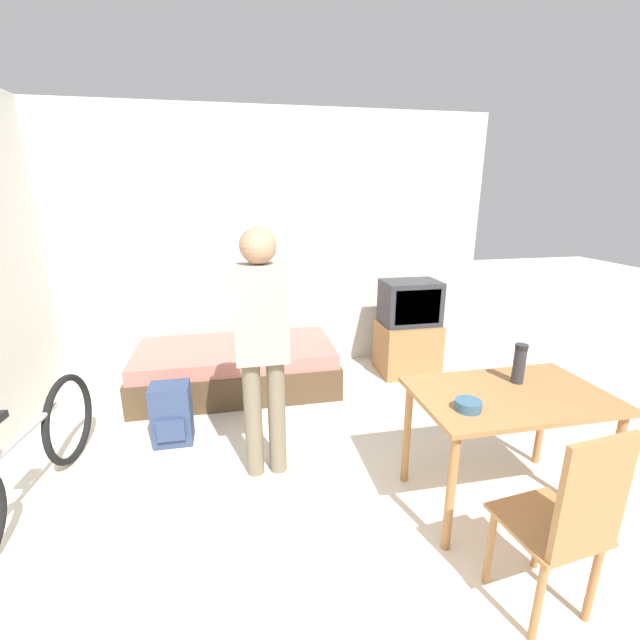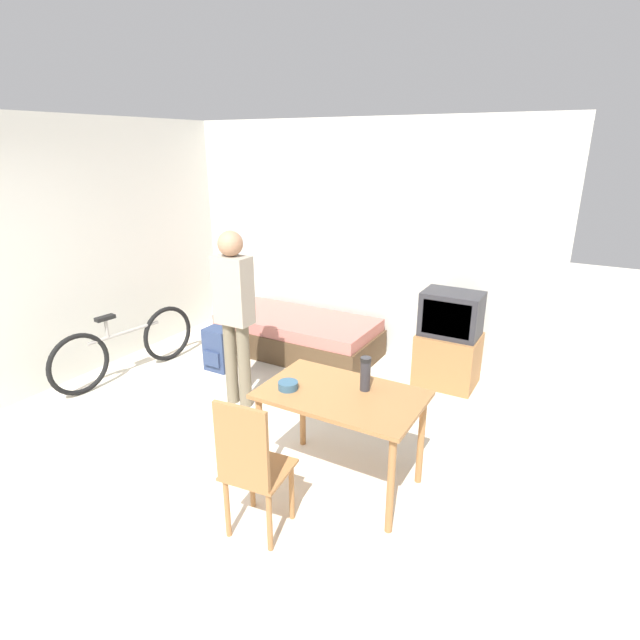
% 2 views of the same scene
% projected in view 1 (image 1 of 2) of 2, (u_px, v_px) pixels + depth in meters
% --- Properties ---
extents(wall_back, '(5.03, 0.06, 2.70)m').
position_uv_depth(wall_back, '(256.00, 246.00, 4.49)').
color(wall_back, silver).
rests_on(wall_back, ground_plane).
extents(daybed, '(1.94, 0.93, 0.45)m').
position_uv_depth(daybed, '(237.00, 368.00, 4.22)').
color(daybed, '#4C3823').
rests_on(daybed, ground_plane).
extents(tv, '(0.61, 0.50, 1.01)m').
position_uv_depth(tv, '(408.00, 330.00, 4.55)').
color(tv, '#9E6B3D').
rests_on(tv, ground_plane).
extents(dining_table, '(1.14, 0.71, 0.75)m').
position_uv_depth(dining_table, '(509.00, 408.00, 2.57)').
color(dining_table, '#9E6B3D').
rests_on(dining_table, ground_plane).
extents(wooden_chair, '(0.43, 0.43, 1.00)m').
position_uv_depth(wooden_chair, '(567.00, 520.00, 1.83)').
color(wooden_chair, '#9E6B3D').
rests_on(wooden_chair, ground_plane).
extents(bicycle, '(0.27, 1.71, 0.74)m').
position_uv_depth(bicycle, '(25.00, 463.00, 2.57)').
color(bicycle, black).
rests_on(bicycle, ground_plane).
extents(person_standing, '(0.34, 0.23, 1.70)m').
position_uv_depth(person_standing, '(262.00, 338.00, 2.75)').
color(person_standing, '#6B604C').
rests_on(person_standing, ground_plane).
extents(thermos_flask, '(0.08, 0.08, 0.25)m').
position_uv_depth(thermos_flask, '(520.00, 362.00, 2.64)').
color(thermos_flask, '#2D2D33').
rests_on(thermos_flask, dining_table).
extents(mate_bowl, '(0.14, 0.14, 0.06)m').
position_uv_depth(mate_bowl, '(468.00, 405.00, 2.33)').
color(mate_bowl, '#335670').
rests_on(mate_bowl, dining_table).
extents(backpack, '(0.29, 0.25, 0.49)m').
position_uv_depth(backpack, '(172.00, 414.00, 3.32)').
color(backpack, navy).
rests_on(backpack, ground_plane).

